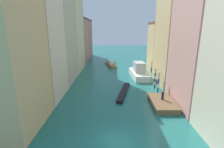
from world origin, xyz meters
TOP-DOWN VIEW (x-y plane):
  - ground_plane at (0.00, 24.50)m, footprint 154.00×154.00m
  - building_left_0 at (-12.22, 3.27)m, footprint 6.44×8.99m
  - building_left_1 at (-12.22, 12.09)m, footprint 6.44×8.48m
  - building_left_2 at (-12.22, 21.26)m, footprint 6.44×9.98m
  - building_left_3 at (-12.22, 31.97)m, footprint 6.44×11.39m
  - building_left_4 at (-12.22, 43.21)m, footprint 6.44×10.41m
  - building_left_5 at (-12.22, 53.73)m, footprint 6.44×10.52m
  - building_right_1 at (12.22, 9.23)m, footprint 6.44×10.11m
  - building_right_2 at (12.22, 19.65)m, footprint 6.44×10.19m
  - building_right_3 at (12.22, 28.49)m, footprint 6.44×7.48m
  - waterfront_dock at (7.09, 8.82)m, footprint 3.34×6.31m
  - person_on_dock at (7.15, 9.20)m, footprint 0.36×0.36m
  - mooring_pole_0 at (7.69, 13.97)m, footprint 0.32×0.32m
  - mooring_pole_1 at (7.83, 16.89)m, footprint 0.37×0.37m
  - mooring_pole_2 at (7.78, 20.23)m, footprint 0.29×0.29m
  - vaporetto_white at (5.79, 24.18)m, footprint 3.92×9.37m
  - gondola_black at (1.50, 13.89)m, footprint 3.09×9.54m
  - motorboat_0 at (-1.06, 37.00)m, footprint 3.65×7.74m

SIDE VIEW (x-z plane):
  - ground_plane at x=0.00m, z-range 0.00..0.00m
  - gondola_black at x=1.50m, z-range 0.00..0.43m
  - waterfront_dock at x=7.09m, z-range 0.00..0.79m
  - motorboat_0 at x=-1.06m, z-range -0.24..1.39m
  - vaporetto_white at x=5.79m, z-range -0.58..3.07m
  - person_on_dock at x=7.15m, z-range 0.73..2.20m
  - mooring_pole_0 at x=7.69m, z-range 0.05..3.90m
  - mooring_pole_1 at x=7.83m, z-range 0.05..3.92m
  - mooring_pole_2 at x=7.78m, z-range 0.04..4.64m
  - building_right_3 at x=12.22m, z-range 0.01..12.87m
  - building_left_5 at x=-12.22m, z-range 0.01..14.61m
  - building_left_4 at x=-12.22m, z-range 0.01..14.71m
  - building_left_1 at x=-12.22m, z-range 0.01..18.08m
  - building_left_0 at x=-12.22m, z-range 0.01..19.47m
  - building_left_2 at x=-12.22m, z-range 0.01..21.33m
  - building_right_1 at x=12.22m, z-range 0.01..21.82m
  - building_left_3 at x=-12.22m, z-range 0.01..22.27m
  - building_right_2 at x=12.22m, z-range 0.02..22.45m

